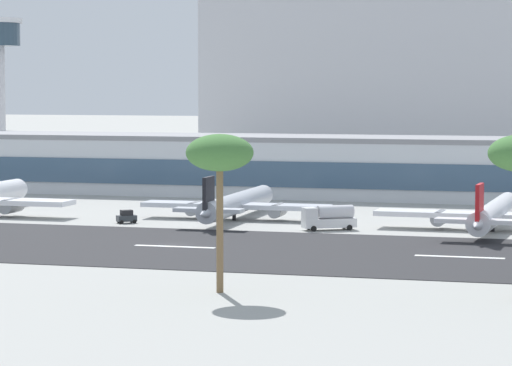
{
  "coord_description": "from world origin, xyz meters",
  "views": [
    {
      "loc": [
        61.8,
        -175.29,
        23.24
      ],
      "look_at": [
        2.2,
        35.62,
        6.32
      ],
      "focal_mm": 91.01,
      "sensor_mm": 36.0,
      "label": 1
    }
  ],
  "objects": [
    {
      "name": "service_baggage_tug_1",
      "position": [
        -17.18,
        25.03,
        1.05
      ],
      "size": [
        3.48,
        3.29,
        2.2
      ],
      "rotation": [
        0.0,
        0.0,
        0.7
      ],
      "color": "#2D3338",
      "rests_on": "ground_plane"
    },
    {
      "name": "runway_strip",
      "position": [
        0.0,
        -2.6,
        0.04
      ],
      "size": [
        800.0,
        43.39,
        0.08
      ],
      "primitive_type": "cube",
      "color": "#262628",
      "rests_on": "ground_plane"
    },
    {
      "name": "palm_tree_0",
      "position": [
        19.12,
        -39.02,
        15.28
      ],
      "size": [
        7.52,
        7.52,
        17.65
      ],
      "color": "brown",
      "rests_on": "ground_plane"
    },
    {
      "name": "airliner_black_tail_gate_1",
      "position": [
        -1.27,
        34.46,
        2.69
      ],
      "size": [
        32.73,
        40.48,
        8.45
      ],
      "rotation": [
        0.0,
        0.0,
        1.58
      ],
      "color": "silver",
      "rests_on": "ground_plane"
    },
    {
      "name": "runway_centreline_dash_5",
      "position": [
        41.27,
        -2.6,
        0.09
      ],
      "size": [
        12.0,
        1.2,
        0.01
      ],
      "primitive_type": "cube",
      "color": "white",
      "rests_on": "runway_strip"
    },
    {
      "name": "ground_plane",
      "position": [
        0.0,
        0.0,
        0.0
      ],
      "size": [
        1400.0,
        1400.0,
        0.0
      ],
      "primitive_type": "plane",
      "color": "#9E9E99"
    },
    {
      "name": "airliner_red_tail_gate_2",
      "position": [
        42.62,
        29.13,
        2.75
      ],
      "size": [
        37.77,
        41.45,
        8.65
      ],
      "rotation": [
        0.0,
        0.0,
        1.54
      ],
      "color": "white",
      "rests_on": "ground_plane"
    },
    {
      "name": "runway_centreline_dash_4",
      "position": [
        1.01,
        -2.6,
        0.09
      ],
      "size": [
        12.0,
        1.2,
        0.01
      ],
      "primitive_type": "cube",
      "color": "white",
      "rests_on": "runway_strip"
    },
    {
      "name": "terminal_building",
      "position": [
        -4.12,
        83.43,
        6.21
      ],
      "size": [
        182.61,
        20.68,
        12.41
      ],
      "color": "silver",
      "rests_on": "ground_plane"
    },
    {
      "name": "distant_hotel_block",
      "position": [
        18.14,
        195.74,
        24.48
      ],
      "size": [
        148.63,
        30.11,
        48.95
      ],
      "primitive_type": "cube",
      "color": "#BCBCC1",
      "rests_on": "ground_plane"
    },
    {
      "name": "service_fuel_truck_0",
      "position": [
        17.42,
        24.18,
        2.03
      ],
      "size": [
        8.62,
        6.63,
        3.95
      ],
      "rotation": [
        0.0,
        0.0,
        3.69
      ],
      "color": "white",
      "rests_on": "ground_plane"
    }
  ]
}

